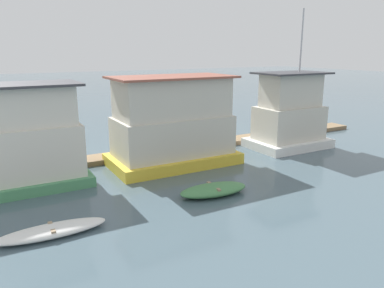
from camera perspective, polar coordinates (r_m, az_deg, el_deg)
name	(u,v)px	position (r m, az deg, el deg)	size (l,w,h in m)	color
ground_plane	(184,163)	(22.61, -1.24, -2.90)	(200.00, 200.00, 0.00)	#475B66
dock_walkway	(165,150)	(24.93, -4.20, -0.94)	(33.80, 1.60, 0.30)	#846B4C
houseboat_green	(23,140)	(19.96, -24.32, 0.51)	(5.93, 3.60, 5.10)	#4C9360
houseboat_yellow	(173,124)	(21.92, -2.95, 3.04)	(7.42, 4.16, 5.19)	gold
houseboat_white	(289,116)	(26.70, 14.61, 4.22)	(5.39, 3.65, 9.27)	white
dinghy_white	(52,231)	(14.97, -20.56, -12.28)	(3.97, 1.15, 0.39)	white
dinghy_green	(214,190)	(17.70, 3.32, -6.98)	(3.47, 1.73, 0.51)	#47844C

